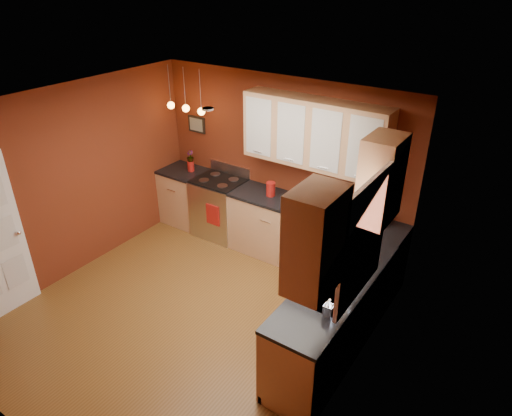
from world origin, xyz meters
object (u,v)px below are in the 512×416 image
Objects in this scene: gas_range at (220,207)px; red_canister at (271,189)px; soap_pump at (329,308)px; coffee_maker at (374,216)px; sink at (330,293)px.

red_canister reaches higher than gas_range.
soap_pump reaches higher than gas_range.
coffee_maker reaches higher than gas_range.
sink reaches higher than coffee_maker.
soap_pump is at bearing -67.28° from sink.
gas_range is 5.60× the size of soap_pump.
red_canister is 1.54m from coffee_maker.
sink reaches higher than gas_range.
gas_range is 5.41× the size of red_canister.
red_canister is 1.03× the size of soap_pump.
soap_pump is (0.15, -0.35, 0.12)m from sink.
sink reaches higher than soap_pump.
sink reaches higher than red_canister.
red_canister is at bearing 134.46° from soap_pump.
red_canister is at bearing -175.88° from coffee_maker.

